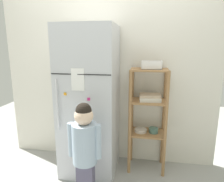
{
  "coord_description": "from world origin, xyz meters",
  "views": [
    {
      "loc": [
        0.47,
        -2.12,
        1.46
      ],
      "look_at": [
        0.1,
        0.02,
        0.97
      ],
      "focal_mm": 32.6,
      "sensor_mm": 36.0,
      "label": 1
    }
  ],
  "objects": [
    {
      "name": "pantry_shelf_unit",
      "position": [
        0.5,
        0.14,
        0.73
      ],
      "size": [
        0.42,
        0.31,
        1.21
      ],
      "color": "#9E7247",
      "rests_on": "ground"
    },
    {
      "name": "ground_plane",
      "position": [
        0.0,
        0.0,
        0.0
      ],
      "size": [
        6.0,
        6.0,
        0.0
      ],
      "primitive_type": "plane",
      "color": "#999993"
    },
    {
      "name": "refrigerator",
      "position": [
        -0.16,
        0.02,
        0.84
      ],
      "size": [
        0.61,
        0.6,
        1.67
      ],
      "color": "silver",
      "rests_on": "ground"
    },
    {
      "name": "child_standing",
      "position": [
        -0.07,
        -0.48,
        0.59
      ],
      "size": [
        0.31,
        0.23,
        0.97
      ],
      "color": "#555069",
      "rests_on": "ground"
    },
    {
      "name": "kitchen_wall_back",
      "position": [
        0.0,
        0.33,
        1.09
      ],
      "size": [
        2.65,
        0.03,
        2.17
      ],
      "primitive_type": "cube",
      "color": "silver",
      "rests_on": "ground"
    },
    {
      "name": "fruit_bin",
      "position": [
        0.51,
        0.16,
        1.24
      ],
      "size": [
        0.22,
        0.18,
        0.09
      ],
      "color": "white",
      "rests_on": "pantry_shelf_unit"
    }
  ]
}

